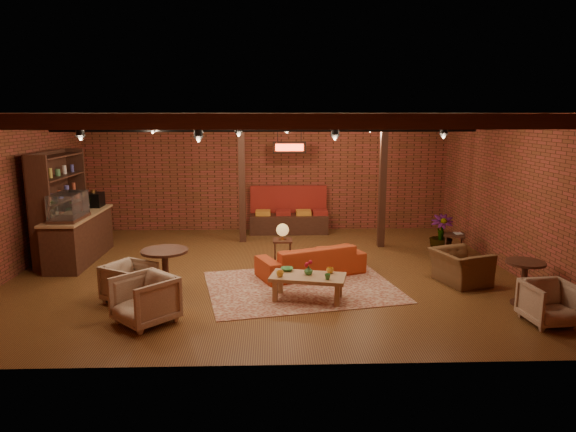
{
  "coord_description": "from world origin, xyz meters",
  "views": [
    {
      "loc": [
        0.14,
        -10.12,
        3.18
      ],
      "look_at": [
        0.47,
        0.2,
        1.13
      ],
      "focal_mm": 32.0,
      "sensor_mm": 36.0,
      "label": 1
    }
  ],
  "objects_px": {
    "round_table_left": "(165,265)",
    "side_table_book": "(454,235)",
    "plant_tall": "(443,195)",
    "armchair_a": "(130,280)",
    "sofa": "(311,260)",
    "armchair_b": "(145,297)",
    "armchair_far": "(550,301)",
    "side_table_lamp": "(283,233)",
    "coffee_table": "(307,278)",
    "armchair_right": "(461,261)",
    "round_table_right": "(524,276)"
  },
  "relations": [
    {
      "from": "side_table_book",
      "to": "coffee_table",
      "type": "bearing_deg",
      "value": -142.35
    },
    {
      "from": "sofa",
      "to": "armchair_a",
      "type": "bearing_deg",
      "value": 0.35
    },
    {
      "from": "round_table_left",
      "to": "side_table_book",
      "type": "distance_m",
      "value": 6.53
    },
    {
      "from": "armchair_right",
      "to": "armchair_b",
      "type": "bearing_deg",
      "value": 89.34
    },
    {
      "from": "side_table_lamp",
      "to": "armchair_far",
      "type": "relative_size",
      "value": 1.18
    },
    {
      "from": "sofa",
      "to": "armchair_far",
      "type": "xyz_separation_m",
      "value": [
        3.48,
        -2.58,
        0.06
      ]
    },
    {
      "from": "armchair_right",
      "to": "armchair_far",
      "type": "xyz_separation_m",
      "value": [
        0.67,
        -1.97,
        -0.06
      ]
    },
    {
      "from": "sofa",
      "to": "plant_tall",
      "type": "distance_m",
      "value": 3.61
    },
    {
      "from": "round_table_right",
      "to": "armchair_far",
      "type": "relative_size",
      "value": 1.03
    },
    {
      "from": "side_table_lamp",
      "to": "armchair_right",
      "type": "bearing_deg",
      "value": -24.52
    },
    {
      "from": "plant_tall",
      "to": "armchair_a",
      "type": "bearing_deg",
      "value": -155.82
    },
    {
      "from": "round_table_left",
      "to": "plant_tall",
      "type": "height_order",
      "value": "plant_tall"
    },
    {
      "from": "round_table_right",
      "to": "armchair_far",
      "type": "height_order",
      "value": "round_table_right"
    },
    {
      "from": "armchair_right",
      "to": "armchair_far",
      "type": "height_order",
      "value": "armchair_right"
    },
    {
      "from": "side_table_book",
      "to": "armchair_far",
      "type": "height_order",
      "value": "armchair_far"
    },
    {
      "from": "round_table_left",
      "to": "round_table_right",
      "type": "relative_size",
      "value": 1.13
    },
    {
      "from": "sofa",
      "to": "armchair_b",
      "type": "bearing_deg",
      "value": 17.8
    },
    {
      "from": "side_table_lamp",
      "to": "plant_tall",
      "type": "distance_m",
      "value": 3.78
    },
    {
      "from": "armchair_b",
      "to": "armchair_far",
      "type": "relative_size",
      "value": 1.14
    },
    {
      "from": "sofa",
      "to": "plant_tall",
      "type": "bearing_deg",
      "value": -177.5
    },
    {
      "from": "sofa",
      "to": "side_table_book",
      "type": "height_order",
      "value": "sofa"
    },
    {
      "from": "side_table_book",
      "to": "side_table_lamp",
      "type": "bearing_deg",
      "value": -174.05
    },
    {
      "from": "coffee_table",
      "to": "side_table_lamp",
      "type": "relative_size",
      "value": 1.62
    },
    {
      "from": "armchair_far",
      "to": "round_table_left",
      "type": "bearing_deg",
      "value": 161.36
    },
    {
      "from": "sofa",
      "to": "armchair_b",
      "type": "height_order",
      "value": "armchair_b"
    },
    {
      "from": "side_table_book",
      "to": "sofa",
      "type": "bearing_deg",
      "value": -158.44
    },
    {
      "from": "armchair_right",
      "to": "round_table_right",
      "type": "xyz_separation_m",
      "value": [
        0.67,
        -1.13,
        0.07
      ]
    },
    {
      "from": "side_table_lamp",
      "to": "side_table_book",
      "type": "distance_m",
      "value": 3.95
    },
    {
      "from": "side_table_lamp",
      "to": "plant_tall",
      "type": "xyz_separation_m",
      "value": [
        3.67,
        0.55,
        0.73
      ]
    },
    {
      "from": "coffee_table",
      "to": "round_table_left",
      "type": "height_order",
      "value": "round_table_left"
    },
    {
      "from": "armchair_b",
      "to": "armchair_right",
      "type": "xyz_separation_m",
      "value": [
        5.56,
        1.74,
        0.01
      ]
    },
    {
      "from": "round_table_left",
      "to": "armchair_b",
      "type": "relative_size",
      "value": 1.02
    },
    {
      "from": "coffee_table",
      "to": "armchair_right",
      "type": "bearing_deg",
      "value": 14.86
    },
    {
      "from": "side_table_lamp",
      "to": "round_table_left",
      "type": "xyz_separation_m",
      "value": [
        -2.12,
        -2.07,
        -0.08
      ]
    },
    {
      "from": "coffee_table",
      "to": "side_table_book",
      "type": "bearing_deg",
      "value": 37.65
    },
    {
      "from": "plant_tall",
      "to": "armchair_right",
      "type": "bearing_deg",
      "value": -98.31
    },
    {
      "from": "side_table_lamp",
      "to": "round_table_left",
      "type": "height_order",
      "value": "side_table_lamp"
    },
    {
      "from": "round_table_left",
      "to": "armchair_right",
      "type": "xyz_separation_m",
      "value": [
        5.48,
        0.54,
        -0.15
      ]
    },
    {
      "from": "coffee_table",
      "to": "plant_tall",
      "type": "bearing_deg",
      "value": 41.14
    },
    {
      "from": "armchair_right",
      "to": "side_table_book",
      "type": "xyz_separation_m",
      "value": [
        0.56,
        1.94,
        0.04
      ]
    },
    {
      "from": "round_table_left",
      "to": "side_table_book",
      "type": "bearing_deg",
      "value": 22.32
    },
    {
      "from": "armchair_a",
      "to": "round_table_right",
      "type": "distance_m",
      "value": 6.73
    },
    {
      "from": "sofa",
      "to": "round_table_left",
      "type": "relative_size",
      "value": 2.49
    },
    {
      "from": "coffee_table",
      "to": "side_table_book",
      "type": "relative_size",
      "value": 2.44
    },
    {
      "from": "armchair_right",
      "to": "coffee_table",
      "type": "bearing_deg",
      "value": 86.82
    },
    {
      "from": "armchair_far",
      "to": "plant_tall",
      "type": "bearing_deg",
      "value": 89.62
    },
    {
      "from": "round_table_left",
      "to": "armchair_b",
      "type": "height_order",
      "value": "round_table_left"
    },
    {
      "from": "armchair_a",
      "to": "armchair_b",
      "type": "xyz_separation_m",
      "value": [
        0.49,
        -0.97,
        0.04
      ]
    },
    {
      "from": "side_table_lamp",
      "to": "armchair_far",
      "type": "xyz_separation_m",
      "value": [
        4.03,
        -3.5,
        -0.29
      ]
    },
    {
      "from": "sofa",
      "to": "round_table_left",
      "type": "xyz_separation_m",
      "value": [
        -2.67,
        -1.15,
        0.27
      ]
    }
  ]
}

